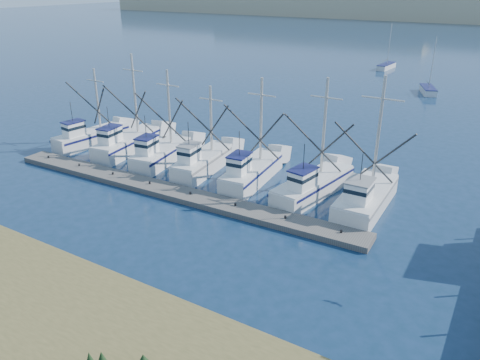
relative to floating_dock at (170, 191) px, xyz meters
name	(u,v)px	position (x,y,z in m)	size (l,w,h in m)	color
ground	(175,254)	(5.86, -6.78, -0.21)	(500.00, 500.00, 0.00)	#0D263D
floating_dock	(170,191)	(0.00, 0.00, 0.00)	(32.11, 2.14, 0.43)	#57544E
trawler_fleet	(212,163)	(0.53, 5.19, 0.74)	(31.40, 8.90, 9.60)	silver
sailboat_near	(428,90)	(10.50, 47.36, 0.29)	(3.37, 5.43, 8.10)	silver
sailboat_far	(386,66)	(-0.29, 64.84, 0.28)	(2.08, 6.24, 8.10)	silver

